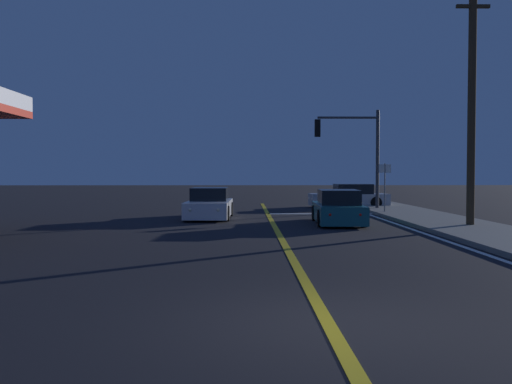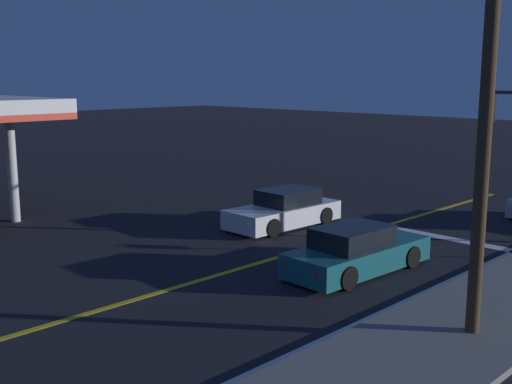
{
  "view_description": "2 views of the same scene",
  "coord_description": "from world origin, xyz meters",
  "px_view_note": "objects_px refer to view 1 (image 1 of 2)",
  "views": [
    {
      "loc": [
        -1.11,
        -7.46,
        2.03
      ],
      "look_at": [
        -0.64,
        16.29,
        1.19
      ],
      "focal_mm": 39.97,
      "sensor_mm": 36.0,
      "label": 1
    },
    {
      "loc": [
        12.52,
        0.58,
        5.39
      ],
      "look_at": [
        -0.22,
        13.47,
        2.08
      ],
      "focal_mm": 44.43,
      "sensor_mm": 36.0,
      "label": 2
    }
  ],
  "objects_px": {
    "car_side_waiting_silver": "(350,197)",
    "car_parked_curb_teal": "(338,209)",
    "utility_pole_right": "(472,93)",
    "traffic_signal_near_right": "(354,144)",
    "street_sign_corner": "(385,180)",
    "car_distant_tail_white": "(210,205)"
  },
  "relations": [
    {
      "from": "car_distant_tail_white",
      "to": "street_sign_corner",
      "type": "distance_m",
      "value": 8.51
    },
    {
      "from": "car_parked_curb_teal",
      "to": "utility_pole_right",
      "type": "bearing_deg",
      "value": -21.92
    },
    {
      "from": "car_distant_tail_white",
      "to": "traffic_signal_near_right",
      "type": "xyz_separation_m",
      "value": [
        7.25,
        4.82,
        2.91
      ]
    },
    {
      "from": "car_parked_curb_teal",
      "to": "traffic_signal_near_right",
      "type": "distance_m",
      "value": 8.34
    },
    {
      "from": "utility_pole_right",
      "to": "traffic_signal_near_right",
      "type": "bearing_deg",
      "value": 103.75
    },
    {
      "from": "car_side_waiting_silver",
      "to": "street_sign_corner",
      "type": "distance_m",
      "value": 5.79
    },
    {
      "from": "car_parked_curb_teal",
      "to": "traffic_signal_near_right",
      "type": "height_order",
      "value": "traffic_signal_near_right"
    },
    {
      "from": "car_parked_curb_teal",
      "to": "street_sign_corner",
      "type": "relative_size",
      "value": 1.93
    },
    {
      "from": "car_parked_curb_teal",
      "to": "car_side_waiting_silver",
      "type": "bearing_deg",
      "value": 79.88
    },
    {
      "from": "car_side_waiting_silver",
      "to": "street_sign_corner",
      "type": "bearing_deg",
      "value": -176.09
    },
    {
      "from": "car_side_waiting_silver",
      "to": "utility_pole_right",
      "type": "relative_size",
      "value": 0.49
    },
    {
      "from": "car_side_waiting_silver",
      "to": "car_parked_curb_teal",
      "type": "relative_size",
      "value": 0.96
    },
    {
      "from": "car_distant_tail_white",
      "to": "street_sign_corner",
      "type": "xyz_separation_m",
      "value": [
        8.19,
        2.02,
        1.06
      ]
    },
    {
      "from": "street_sign_corner",
      "to": "car_parked_curb_teal",
      "type": "bearing_deg",
      "value": -122.42
    },
    {
      "from": "utility_pole_right",
      "to": "car_parked_curb_teal",
      "type": "bearing_deg",
      "value": 155.31
    },
    {
      "from": "street_sign_corner",
      "to": "traffic_signal_near_right",
      "type": "bearing_deg",
      "value": 108.58
    },
    {
      "from": "utility_pole_right",
      "to": "street_sign_corner",
      "type": "height_order",
      "value": "utility_pole_right"
    },
    {
      "from": "utility_pole_right",
      "to": "street_sign_corner",
      "type": "distance_m",
      "value": 7.6
    },
    {
      "from": "car_parked_curb_teal",
      "to": "street_sign_corner",
      "type": "bearing_deg",
      "value": 60.36
    },
    {
      "from": "traffic_signal_near_right",
      "to": "street_sign_corner",
      "type": "relative_size",
      "value": 2.16
    },
    {
      "from": "traffic_signal_near_right",
      "to": "car_side_waiting_silver",
      "type": "bearing_deg",
      "value": -96.23
    },
    {
      "from": "car_distant_tail_white",
      "to": "utility_pole_right",
      "type": "distance_m",
      "value": 11.51
    }
  ]
}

